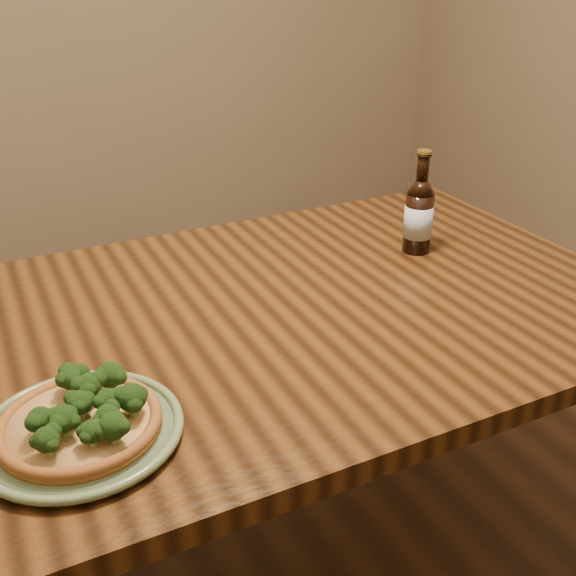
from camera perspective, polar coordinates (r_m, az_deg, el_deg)
name	(u,v)px	position (r m, az deg, el deg)	size (l,w,h in m)	color
table	(239,357)	(1.32, -4.16, -5.85)	(1.60, 0.90, 0.75)	#48290F
plate	(81,431)	(1.01, -17.13, -11.51)	(0.29, 0.29, 0.02)	#657A54
pizza	(82,419)	(0.99, -17.03, -10.56)	(0.23, 0.23, 0.07)	brown
beer_bottle	(419,215)	(1.53, 11.00, 6.08)	(0.06, 0.06, 0.23)	black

